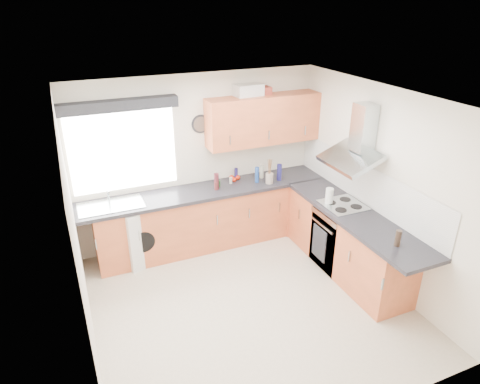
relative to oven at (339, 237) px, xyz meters
name	(u,v)px	position (x,y,z in m)	size (l,w,h in m)	color
ground_plane	(248,303)	(-1.50, -0.30, -0.42)	(3.60, 3.60, 0.00)	beige
ceiling	(251,100)	(-1.50, -0.30, 2.08)	(3.60, 3.60, 0.02)	white
wall_back	(199,160)	(-1.50, 1.50, 0.82)	(3.60, 0.02, 2.50)	silver
wall_front	(347,315)	(-1.50, -2.10, 0.82)	(3.60, 0.02, 2.50)	silver
wall_left	(78,247)	(-3.30, -0.30, 0.82)	(0.02, 3.60, 2.50)	silver
wall_right	(380,187)	(0.30, -0.30, 0.82)	(0.02, 3.60, 2.50)	silver
window	(123,150)	(-2.55, 1.49, 1.12)	(1.40, 0.02, 1.10)	silver
window_blind	(119,105)	(-2.55, 1.40, 1.76)	(1.50, 0.18, 0.14)	black
splashback	(363,183)	(0.29, 0.00, 0.75)	(0.01, 3.00, 0.54)	white
base_cab_back	(201,220)	(-1.60, 1.21, 0.01)	(3.00, 0.58, 0.86)	#B1522F
base_cab_corner	(296,201)	(0.00, 1.20, 0.01)	(0.60, 0.60, 0.86)	#B1522F
base_cab_right	(347,242)	(0.01, -0.15, 0.01)	(0.58, 2.10, 0.86)	#B1522F
worktop_back	(206,191)	(-1.50, 1.20, 0.46)	(3.60, 0.62, 0.05)	black
worktop_right	(357,217)	(0.00, -0.30, 0.46)	(0.62, 2.42, 0.05)	black
sink	(111,203)	(-2.83, 1.20, 0.52)	(0.84, 0.46, 0.10)	#A6B1B5
oven	(339,237)	(0.00, 0.00, 0.00)	(0.56, 0.58, 0.85)	black
hob_plate	(343,205)	(0.00, 0.00, 0.49)	(0.52, 0.52, 0.01)	#A6B1B5
extractor_hood	(357,142)	(0.10, 0.00, 1.34)	(0.52, 0.78, 0.66)	#A6B1B5
upper_cabinets	(263,120)	(-0.55, 1.32, 1.38)	(1.70, 0.35, 0.70)	#B1522F
washing_machine	(139,232)	(-2.50, 1.22, 0.00)	(0.58, 0.56, 0.85)	silver
wall_clock	(201,124)	(-1.45, 1.48, 1.37)	(0.27, 0.27, 0.04)	black
casserole	(247,90)	(-0.76, 1.42, 1.81)	(0.39, 0.28, 0.16)	silver
storage_box	(262,90)	(-0.54, 1.42, 1.78)	(0.23, 0.19, 0.11)	#99382A
utensil_pot	(269,178)	(-0.56, 1.05, 0.56)	(0.11, 0.11, 0.15)	gray
kitchen_roll	(329,196)	(-0.15, 0.12, 0.60)	(0.10, 0.10, 0.22)	silver
tomato_cluster	(234,178)	(-1.00, 1.35, 0.52)	(0.15, 0.15, 0.07)	red
jar_0	(262,171)	(-0.58, 1.28, 0.59)	(0.06, 0.06, 0.21)	#AFA995
jar_1	(279,172)	(-0.38, 1.09, 0.61)	(0.07, 0.07, 0.25)	#1A1751
jar_2	(218,184)	(-1.30, 1.22, 0.53)	(0.06, 0.06, 0.10)	#123413
jar_3	(231,180)	(-1.09, 1.26, 0.53)	(0.04, 0.04, 0.09)	#ADA493
jar_4	(236,174)	(-0.95, 1.40, 0.57)	(0.05, 0.05, 0.17)	#1D164C
jar_5	(257,175)	(-0.72, 1.15, 0.60)	(0.06, 0.06, 0.24)	navy
jar_6	(216,186)	(-1.37, 1.14, 0.55)	(0.06, 0.06, 0.12)	#4F1C1D
jar_7	(216,181)	(-1.36, 1.16, 0.60)	(0.07, 0.07, 0.24)	#4B1B22
bottle_0	(398,238)	(-0.04, -1.07, 0.58)	(0.07, 0.07, 0.19)	#33251C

